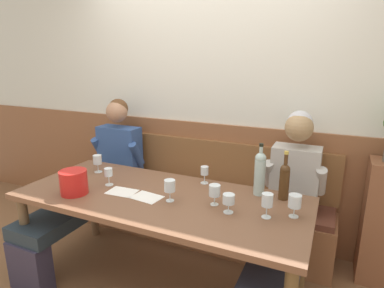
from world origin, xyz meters
The scene contains 20 objects.
room_wall_back centered at (0.00, 1.09, 1.40)m, with size 6.80×0.08×2.80m, color silver.
wood_wainscot_panel centered at (0.00, 1.04, 0.55)m, with size 6.80×0.03×1.10m, color brown.
wall_bench centered at (0.00, 0.83, 0.28)m, with size 2.37×0.42×0.94m.
dining_table centered at (0.00, 0.10, 0.66)m, with size 2.07×0.88×0.74m.
person_center_left_seat centered at (-0.88, 0.43, 0.62)m, with size 0.53×1.33×1.31m.
person_right_seat centered at (0.83, 0.45, 0.64)m, with size 0.47×1.33×1.30m.
ice_bucket centered at (-0.58, -0.12, 0.83)m, with size 0.19×0.19×0.17m, color red.
wine_bottle_green_tall centered at (0.81, 0.41, 0.88)m, with size 0.07×0.07×0.35m.
wine_bottle_clear_water centered at (0.63, 0.41, 0.91)m, with size 0.08×0.08×0.38m.
wine_glass_left_end centered at (0.76, 0.09, 0.85)m, with size 0.07×0.07×0.16m.
wine_glass_by_bottle centered at (-0.73, 0.31, 0.85)m, with size 0.07×0.07×0.15m.
wine_glass_near_bucket centered at (0.52, 0.06, 0.83)m, with size 0.08×0.08×0.12m.
wine_glass_mid_left centered at (0.11, 0.05, 0.85)m, with size 0.08×0.08×0.15m.
wine_glass_mid_right centered at (0.20, 0.45, 0.84)m, with size 0.06×0.06×0.14m.
wine_glass_center_front centered at (0.91, 0.17, 0.84)m, with size 0.08×0.08×0.14m.
wine_glass_center_rear centered at (0.40, 0.13, 0.84)m, with size 0.08×0.08×0.14m.
wine_glass_right_end centered at (-0.46, 0.11, 0.84)m, with size 0.06×0.06×0.14m.
tasting_sheet_left_guest centered at (-0.07, 0.04, 0.74)m, with size 0.21×0.15×0.00m, color white.
tasting_sheet_right_guest centered at (-0.29, 0.04, 0.74)m, with size 0.21×0.15×0.00m, color white.
corner_pedestal centered at (1.49, 0.86, 0.48)m, with size 0.28×0.28×0.97m, color brown.
Camera 1 is at (1.08, -1.72, 1.69)m, focal length 30.00 mm.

